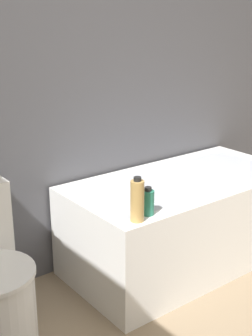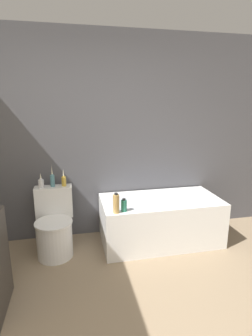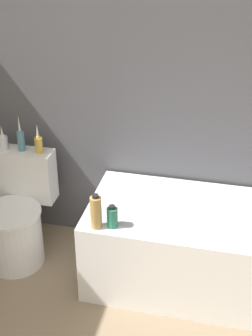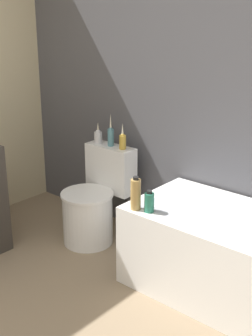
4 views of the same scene
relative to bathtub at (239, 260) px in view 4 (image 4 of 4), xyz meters
name	(u,v)px [view 4 (image 4 of 4)]	position (x,y,z in m)	size (l,w,h in m)	color
wall_back_tiled	(182,83)	(-0.78, 0.42, 1.01)	(6.40, 0.06, 2.60)	#4C4C51
bathtub	(239,260)	(0.00, 0.00, 0.00)	(1.48, 0.74, 0.57)	white
toilet	(94,204)	(-1.30, -0.01, 0.02)	(0.44, 0.58, 0.76)	white
vase_gold	(98,136)	(-1.43, 0.19, 0.53)	(0.07, 0.07, 0.18)	silver
vase_silver	(111,135)	(-1.30, 0.20, 0.56)	(0.05, 0.05, 0.27)	teal
vase_bronze	(123,140)	(-1.17, 0.20, 0.54)	(0.05, 0.05, 0.21)	gold
shampoo_bottle_tall	(136,194)	(-0.62, -0.31, 0.39)	(0.07, 0.07, 0.23)	tan
shampoo_bottle_short	(149,202)	(-0.53, -0.28, 0.35)	(0.06, 0.06, 0.15)	#267259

